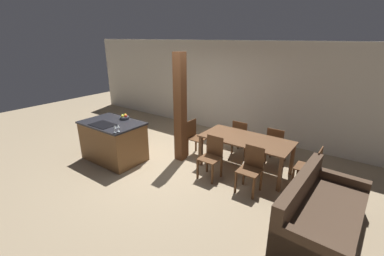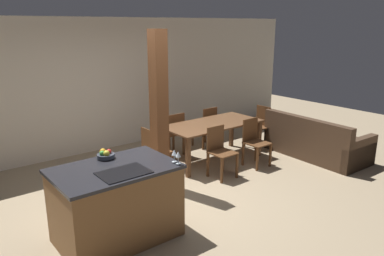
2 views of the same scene
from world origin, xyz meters
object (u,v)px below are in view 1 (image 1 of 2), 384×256
at_px(fruit_bowl, 124,117).
at_px(wine_glass_middle, 118,126).
at_px(dining_chair_head_end, 195,137).
at_px(couch, 321,216).
at_px(dining_table, 246,142).
at_px(dining_chair_far_right, 276,145).
at_px(timber_post, 180,109).
at_px(dining_chair_near_right, 251,168).
at_px(dining_chair_near_left, 212,156).
at_px(wine_glass_near, 115,127).
at_px(dining_chair_foot_end, 311,168).
at_px(kitchen_island, 114,141).
at_px(dining_chair_far_left, 241,136).

relative_size(fruit_bowl, wine_glass_middle, 1.38).
bearing_deg(dining_chair_head_end, fruit_bowl, 126.92).
height_order(fruit_bowl, couch, fruit_bowl).
height_order(dining_table, dining_chair_far_right, dining_chair_far_right).
xyz_separation_m(couch, timber_post, (-3.22, 0.71, 0.97)).
distance_m(wine_glass_middle, dining_chair_near_right, 2.78).
relative_size(dining_chair_near_left, timber_post, 0.35).
relative_size(wine_glass_near, dining_chair_foot_end, 0.18).
relative_size(kitchen_island, dining_chair_near_right, 1.64).
bearing_deg(fruit_bowl, dining_chair_near_left, 8.39).
distance_m(dining_chair_far_right, timber_post, 2.33).
relative_size(dining_chair_near_left, couch, 0.44).
distance_m(fruit_bowl, dining_table, 2.90).
relative_size(dining_chair_near_left, dining_chair_far_left, 1.00).
distance_m(dining_table, timber_post, 1.64).
xyz_separation_m(kitchen_island, dining_chair_far_left, (2.31, 2.04, -0.00)).
bearing_deg(dining_chair_head_end, timber_post, 160.87).
bearing_deg(timber_post, dining_chair_head_end, 70.87).
xyz_separation_m(dining_chair_foot_end, couch, (0.42, -1.12, -0.18)).
xyz_separation_m(dining_chair_far_left, dining_chair_far_right, (0.87, 0.00, 0.00)).
bearing_deg(wine_glass_middle, fruit_bowl, 132.27).
height_order(kitchen_island, dining_chair_near_left, kitchen_island).
bearing_deg(kitchen_island, dining_chair_near_right, 11.85).
xyz_separation_m(kitchen_island, dining_chair_foot_end, (4.08, 1.35, -0.00)).
bearing_deg(kitchen_island, wine_glass_middle, -26.30).
xyz_separation_m(dining_table, dining_chair_near_left, (-0.43, -0.69, -0.18)).
height_order(wine_glass_middle, dining_table, wine_glass_middle).
bearing_deg(wine_glass_near, dining_chair_near_right, 22.82).
relative_size(wine_glass_middle, dining_table, 0.08).
xyz_separation_m(dining_chair_near_right, dining_chair_far_left, (-0.87, 1.38, 0.00)).
relative_size(wine_glass_middle, dining_chair_near_right, 0.18).
xyz_separation_m(fruit_bowl, dining_chair_far_right, (3.13, 1.71, -0.52)).
distance_m(kitchen_island, dining_chair_near_left, 2.41).
bearing_deg(couch, dining_table, 59.73).
bearing_deg(kitchen_island, couch, 3.02).
relative_size(wine_glass_near, dining_table, 0.08).
bearing_deg(dining_chair_far_right, dining_chair_foot_end, 142.61).
height_order(fruit_bowl, dining_chair_near_right, fruit_bowl).
bearing_deg(wine_glass_near, fruit_bowl, 128.95).
relative_size(wine_glass_middle, dining_chair_head_end, 0.18).
xyz_separation_m(fruit_bowl, dining_chair_foot_end, (4.03, 1.02, -0.52)).
bearing_deg(dining_table, kitchen_island, -153.74).
xyz_separation_m(fruit_bowl, wine_glass_middle, (0.59, -0.65, 0.07)).
height_order(dining_chair_near_left, dining_chair_foot_end, same).
relative_size(fruit_bowl, dining_chair_near_left, 0.25).
bearing_deg(fruit_bowl, wine_glass_middle, -47.73).
xyz_separation_m(kitchen_island, dining_chair_near_left, (2.31, 0.67, -0.00)).
xyz_separation_m(kitchen_island, fruit_bowl, (0.05, 0.33, 0.52)).
bearing_deg(wine_glass_near, dining_chair_far_left, 55.68).
height_order(kitchen_island, timber_post, timber_post).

